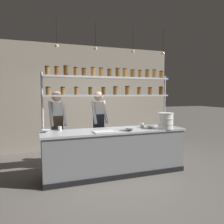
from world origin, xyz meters
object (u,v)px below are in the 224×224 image
Objects in this scene: container_stack at (166,121)px; prep_bowl_near_left at (130,129)px; chef_left at (57,124)px; serving_cup_front at (60,129)px; prep_bowl_center_back at (46,131)px; prep_bowl_center_front at (150,127)px; spice_shelf_unit at (110,87)px; chef_center at (99,122)px; cutting_board at (104,132)px; serving_cup_by_board at (142,125)px.

prep_bowl_near_left is (-0.82, 0.04, -0.14)m from container_stack.
chef_left reaches higher than serving_cup_front.
prep_bowl_center_back is (-2.41, 0.41, -0.15)m from container_stack.
container_stack reaches higher than prep_bowl_center_front.
serving_cup_front is (0.27, 0.09, 0.02)m from prep_bowl_center_back.
prep_bowl_near_left is 1.40m from serving_cup_front.
prep_bowl_center_back is 2.09× the size of serving_cup_front.
container_stack is 2.45m from prep_bowl_center_back.
spice_shelf_unit is at bearing 151.10° from container_stack.
chef_center is (0.97, 0.08, -0.00)m from chef_left.
chef_left is at bearing 155.78° from container_stack.
cutting_board is (-0.32, -0.57, -0.87)m from spice_shelf_unit.
cutting_board is 1.02m from serving_cup_by_board.
container_stack is 1.38m from cutting_board.
spice_shelf_unit is 1.09m from cutting_board.
chef_center is 1.25m from prep_bowl_center_front.
prep_bowl_near_left is 2.72× the size of serving_cup_by_board.
chef_center reaches higher than prep_bowl_near_left.
cutting_board is at bearing -177.13° from prep_bowl_near_left.
prep_bowl_center_front is (1.85, -0.82, -0.05)m from chef_left.
container_stack is 1.87× the size of prep_bowl_center_back.
spice_shelf_unit is 1.39m from container_stack.
serving_cup_by_board is at bearing 33.70° from prep_bowl_near_left.
cutting_board is (0.77, -0.95, -0.06)m from chef_left.
serving_cup_front reaches higher than prep_bowl_center_front.
spice_shelf_unit is 7.10× the size of cutting_board.
serving_cup_front is at bearing 174.03° from serving_cup_by_board.
serving_cup_by_board is (0.97, 0.31, 0.04)m from cutting_board.
serving_cup_by_board is at bearing -29.23° from chef_left.
prep_bowl_center_back is at bearing -172.95° from spice_shelf_unit.
cutting_board is 0.91m from serving_cup_front.
prep_bowl_near_left is 0.54m from prep_bowl_center_front.
chef_center is at bearing -4.61° from chef_left.
serving_cup_front is (-1.32, 0.47, 0.01)m from prep_bowl_near_left.
serving_cup_by_board is (0.77, -0.72, -0.02)m from chef_center.
chef_left is at bearing 175.72° from chef_center.
chef_left is at bearing 156.21° from prep_bowl_center_front.
serving_cup_by_board reaches higher than prep_bowl_near_left.
prep_bowl_center_front is at bearing -7.07° from prep_bowl_center_back.
chef_left is at bearing 63.95° from prep_bowl_center_back.
serving_cup_by_board is at bearing 17.72° from cutting_board.
prep_bowl_center_front is at bearing -29.65° from spice_shelf_unit.
chef_left is at bearing 144.95° from prep_bowl_near_left.
prep_bowl_near_left is 1.43× the size of prep_bowl_center_back.
prep_bowl_center_back is (-1.36, -0.17, -0.86)m from spice_shelf_unit.
chef_center is at bearing 138.37° from container_stack.
serving_cup_by_board is at bearing -21.53° from spice_shelf_unit.
spice_shelf_unit is at bearing 150.35° from prep_bowl_center_front.
cutting_board is 2.21× the size of prep_bowl_center_back.
prep_bowl_center_front is at bearing 153.11° from container_stack.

